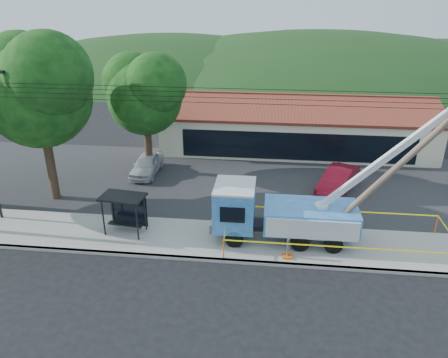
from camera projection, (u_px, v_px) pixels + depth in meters
The scene contains 15 objects.
ground at pixel (223, 288), 20.42m from camera, with size 120.00×120.00×0.00m, color black.
curb at pixel (228, 261), 22.29m from camera, with size 60.00×0.25×0.15m, color #9E9C94.
sidewalk at pixel (231, 241), 24.01m from camera, with size 60.00×4.00×0.15m, color #9E9C94.
parking_lot at pixel (242, 181), 31.27m from camera, with size 60.00×12.00×0.10m, color #28282B.
strip_mall at pixel (296, 126), 37.35m from camera, with size 22.50×8.53×4.67m.
tree_west_near at pixel (37, 85), 25.80m from camera, with size 7.56×6.72×10.80m.
tree_lot at pixel (144, 91), 30.36m from camera, with size 6.30×5.60×8.94m.
hill_west at pixel (170, 70), 71.79m from camera, with size 78.40×56.00×28.00m, color #1C3D16.
hill_center at pixel (324, 73), 69.26m from camera, with size 89.60×64.00×32.00m, color #1C3D16.
utility_truck at pixel (281, 211), 23.49m from camera, with size 12.46×4.15×8.53m.
leaning_pole at pixel (394, 169), 21.41m from camera, with size 6.98×1.78×8.47m.
bus_shelter at pixel (125, 205), 24.19m from camera, with size 2.55×1.76×2.30m.
caution_tape at pixel (336, 231), 23.19m from camera, with size 11.65×3.86×1.12m.
car_silver at pixel (148, 175), 32.48m from camera, with size 1.72×4.28×1.46m, color silver.
car_red at pixel (337, 192), 29.83m from camera, with size 1.67×4.78×1.57m, color maroon.
Camera 1 is at (1.88, -16.42, 13.03)m, focal length 35.00 mm.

